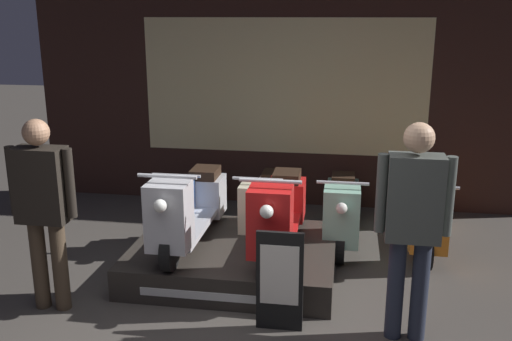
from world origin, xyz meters
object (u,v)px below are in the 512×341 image
(scooter_display_right, at_px, (279,213))
(person_left_browsing, at_px, (43,201))
(price_sign_board, at_px, (280,281))
(scooter_backrow_0, at_px, (194,202))
(scooter_backrow_3, at_px, (420,214))
(scooter_display_left, at_px, (189,208))
(scooter_backrow_2, at_px, (342,210))
(person_right_browsing, at_px, (413,217))
(scooter_backrow_1, at_px, (266,206))

(scooter_display_right, height_order, person_left_browsing, person_left_browsing)
(scooter_display_right, distance_m, price_sign_board, 1.00)
(scooter_backrow_0, height_order, price_sign_board, scooter_backrow_0)
(scooter_backrow_3, bearing_deg, price_sign_board, -123.15)
(price_sign_board, bearing_deg, scooter_backrow_0, 121.91)
(scooter_backrow_0, distance_m, scooter_backrow_3, 2.54)
(scooter_display_left, relative_size, price_sign_board, 2.10)
(person_left_browsing, bearing_deg, scooter_backrow_0, 69.66)
(scooter_backrow_0, bearing_deg, scooter_backrow_2, 0.00)
(person_right_browsing, bearing_deg, scooter_backrow_1, 125.13)
(scooter_backrow_3, bearing_deg, scooter_backrow_2, 180.00)
(scooter_display_right, distance_m, scooter_backrow_3, 1.78)
(scooter_backrow_1, height_order, scooter_backrow_2, same)
(scooter_backrow_2, bearing_deg, scooter_display_right, -119.37)
(scooter_backrow_0, height_order, scooter_backrow_2, same)
(scooter_backrow_2, bearing_deg, person_right_browsing, -74.87)
(scooter_backrow_1, distance_m, scooter_backrow_2, 0.85)
(price_sign_board, bearing_deg, scooter_backrow_1, 101.17)
(scooter_display_left, distance_m, person_right_browsing, 2.21)
(scooter_backrow_0, height_order, person_right_browsing, person_right_browsing)
(person_left_browsing, bearing_deg, scooter_display_left, 43.74)
(scooter_backrow_3, height_order, person_left_browsing, person_left_browsing)
(person_right_browsing, bearing_deg, scooter_backrow_0, 138.67)
(scooter_display_right, distance_m, person_right_browsing, 1.49)
(scooter_backrow_2, bearing_deg, price_sign_board, -102.84)
(scooter_display_left, xyz_separation_m, person_left_browsing, (-0.97, -0.93, 0.33))
(scooter_backrow_2, distance_m, person_left_browsing, 3.16)
(scooter_display_left, distance_m, price_sign_board, 1.40)
(scooter_display_right, relative_size, person_left_browsing, 1.06)
(scooter_backrow_0, distance_m, person_left_browsing, 2.17)
(scooter_backrow_1, xyz_separation_m, person_left_browsing, (-1.57, -1.95, 0.62))
(scooter_display_right, distance_m, person_left_browsing, 2.08)
(scooter_display_left, distance_m, person_left_browsing, 1.38)
(scooter_display_left, height_order, person_left_browsing, person_left_browsing)
(scooter_backrow_1, bearing_deg, scooter_display_left, -120.40)
(scooter_display_left, bearing_deg, scooter_backrow_3, 24.09)
(scooter_backrow_1, distance_m, scooter_backrow_3, 1.69)
(scooter_display_right, relative_size, price_sign_board, 2.10)
(person_right_browsing, height_order, price_sign_board, person_right_browsing)
(scooter_backrow_0, xyz_separation_m, person_left_browsing, (-0.72, -1.95, 0.62))
(scooter_backrow_1, relative_size, price_sign_board, 2.10)
(person_left_browsing, bearing_deg, person_right_browsing, 0.00)
(scooter_display_left, xyz_separation_m, scooter_backrow_3, (2.29, 1.02, -0.29))
(scooter_display_right, distance_m, scooter_backrow_1, 1.10)
(scooter_backrow_2, bearing_deg, scooter_backrow_3, 0.00)
(scooter_display_left, relative_size, person_right_browsing, 1.02)
(scooter_backrow_1, height_order, person_left_browsing, person_left_browsing)
(scooter_display_right, xyz_separation_m, scooter_backrow_1, (-0.27, 1.02, -0.29))
(scooter_display_left, height_order, price_sign_board, scooter_display_left)
(scooter_backrow_3, relative_size, person_right_browsing, 1.02)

